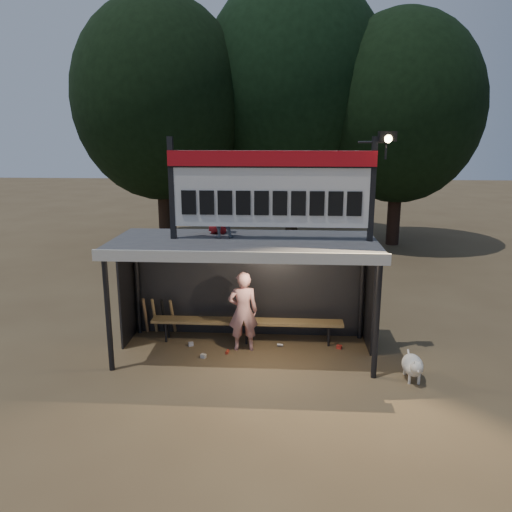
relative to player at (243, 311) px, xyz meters
The scene contains 13 objects.
ground 0.83m from the player, 74.27° to the right, with size 80.00×80.00×0.00m, color brown.
player is the anchor object (origin of this frame).
child_a 2.05m from the player, behind, with size 0.49×0.39×1.02m, color gray.
child_b 2.11m from the player, 143.03° to the left, with size 0.49×0.32×1.01m, color #B41B20.
dugout_shelter 1.03m from the player, 62.70° to the left, with size 5.10×2.08×2.32m.
scoreboard_assembly 2.58m from the player, 15.48° to the right, with size 4.10×0.27×1.99m.
bench 0.55m from the player, 83.54° to the left, with size 4.00×0.35×0.48m.
tree_left 11.60m from the player, 111.90° to the left, with size 6.46×6.46×9.27m.
tree_mid 12.58m from the player, 84.74° to the left, with size 7.22×7.22×10.36m.
tree_right 12.31m from the player, 64.00° to the left, with size 6.08×6.08×8.72m.
dog 3.35m from the player, 19.72° to the right, with size 0.36×0.81×0.49m.
bats 2.04m from the player, 160.69° to the left, with size 0.68×0.35×0.84m.
litter 0.79m from the player, 25.88° to the right, with size 3.17×0.72×0.08m.
Camera 1 is at (0.80, -9.21, 4.25)m, focal length 35.00 mm.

